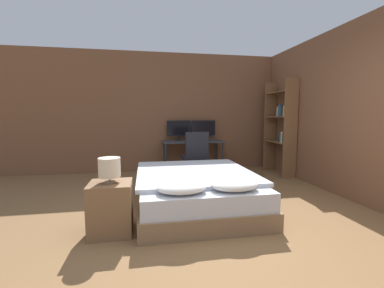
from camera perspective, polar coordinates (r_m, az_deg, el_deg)
ground_plane at (r=2.76m, az=11.61°, el=-21.64°), size 20.00×20.00×0.00m
wall_back at (r=6.05m, az=-1.51°, el=6.98°), size 12.00×0.06×2.70m
wall_side_right at (r=4.86m, az=29.25°, el=6.29°), size 0.06×12.00×2.70m
bed at (r=3.66m, az=0.85°, el=-10.12°), size 1.61×2.00×0.57m
nightstand at (r=3.02m, az=-17.57°, el=-13.41°), size 0.45×0.43×0.57m
bedside_lamp at (r=2.90m, az=-17.87°, el=-5.01°), size 0.23×0.23×0.27m
desk at (r=5.75m, az=0.22°, el=-0.22°), size 1.35×0.61×0.72m
monitor_left at (r=5.87m, az=-2.92°, el=3.37°), size 0.56×0.16×0.45m
monitor_right at (r=5.97m, az=2.60°, el=3.43°), size 0.56×0.16×0.45m
keyboard at (r=5.54m, az=0.60°, el=0.60°), size 0.39×0.13×0.02m
computer_mouse at (r=5.60m, az=3.47°, el=0.75°), size 0.07×0.05×0.04m
office_chair at (r=5.03m, az=0.76°, el=-3.70°), size 0.52×0.52×0.98m
bookshelf at (r=5.83m, az=19.37°, el=4.42°), size 0.30×0.89×2.02m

